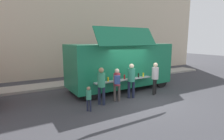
% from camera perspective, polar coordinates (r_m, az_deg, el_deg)
% --- Properties ---
extents(ground_plane, '(60.00, 60.00, 0.00)m').
position_cam_1_polar(ground_plane, '(9.12, 9.90, -9.64)').
color(ground_plane, '#38383D').
extents(curb_strip, '(28.00, 1.60, 0.15)m').
position_cam_1_polar(curb_strip, '(12.13, -20.68, -4.92)').
color(curb_strip, '#9E998E').
rests_on(curb_strip, ground).
extents(building_behind, '(32.00, 2.40, 9.54)m').
position_cam_1_polar(building_behind, '(15.88, -20.39, 15.46)').
color(building_behind, beige).
rests_on(building_behind, ground).
extents(food_truck_main, '(6.33, 3.16, 3.64)m').
position_cam_1_polar(food_truck_main, '(10.80, 2.71, 1.75)').
color(food_truck_main, '#19744D').
rests_on(food_truck_main, ground).
extents(trash_bin, '(0.60, 0.60, 0.94)m').
position_cam_1_polar(trash_bin, '(15.11, 10.51, -0.15)').
color(trash_bin, '#2B6538').
rests_on(trash_bin, ground).
extents(customer_front_ordering, '(0.37, 0.37, 1.80)m').
position_cam_1_polar(customer_front_ordering, '(9.15, 6.22, -2.48)').
color(customer_front_ordering, '#1C213A').
rests_on(customer_front_ordering, ground).
extents(customer_mid_with_backpack, '(0.45, 0.53, 1.63)m').
position_cam_1_polar(customer_mid_with_backpack, '(8.62, 1.61, -3.72)').
color(customer_mid_with_backpack, '#4B433F').
rests_on(customer_mid_with_backpack, ground).
extents(customer_rear_waiting, '(0.36, 0.36, 1.75)m').
position_cam_1_polar(customer_rear_waiting, '(8.18, -3.43, -4.11)').
color(customer_rear_waiting, '#1C2238').
rests_on(customer_rear_waiting, ground).
extents(customer_extra_browsing, '(0.36, 0.36, 1.77)m').
position_cam_1_polar(customer_extra_browsing, '(10.00, 13.64, -1.77)').
color(customer_extra_browsing, black).
rests_on(customer_extra_browsing, ground).
extents(child_near_queue, '(0.22, 0.22, 1.07)m').
position_cam_1_polar(child_near_queue, '(7.58, -7.48, -8.47)').
color(child_near_queue, '#1F233A').
rests_on(child_near_queue, ground).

